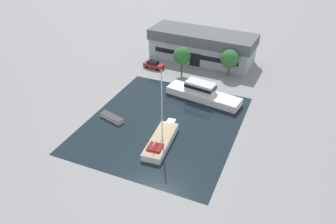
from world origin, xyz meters
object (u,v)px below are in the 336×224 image
object	(u,v)px
quay_tree_by_water	(230,59)
small_dinghy	(112,118)
quay_tree_near_building	(182,56)
sailboat_moored	(161,140)
parked_car	(154,65)
motor_cruiser	(202,94)
warehouse_building	(202,46)

from	to	relation	value
quay_tree_by_water	small_dinghy	distance (m)	27.56
quay_tree_near_building	sailboat_moored	xyz separation A→B (m)	(5.55, -22.81, -3.65)
parked_car	sailboat_moored	size ratio (longest dim) A/B	0.38
motor_cruiser	small_dinghy	bearing A→B (deg)	144.61
sailboat_moored	motor_cruiser	world-z (taller)	sailboat_moored
motor_cruiser	small_dinghy	world-z (taller)	motor_cruiser
quay_tree_by_water	small_dinghy	bearing A→B (deg)	-120.10
warehouse_building	quay_tree_by_water	distance (m)	9.71
warehouse_building	parked_car	xyz separation A→B (m)	(-8.05, -8.60, -2.49)
parked_car	quay_tree_by_water	bearing A→B (deg)	105.51
motor_cruiser	parked_car	bearing A→B (deg)	66.91
quay_tree_near_building	sailboat_moored	size ratio (longest dim) A/B	0.51
sailboat_moored	quay_tree_near_building	bearing A→B (deg)	98.93
quay_tree_by_water	parked_car	distance (m)	16.37
warehouse_building	sailboat_moored	xyz separation A→B (m)	(4.32, -32.20, -2.63)
warehouse_building	parked_car	distance (m)	12.04
warehouse_building	parked_car	bearing A→B (deg)	-130.22
warehouse_building	parked_car	world-z (taller)	warehouse_building
warehouse_building	quay_tree_by_water	size ratio (longest dim) A/B	4.25
sailboat_moored	small_dinghy	xyz separation A→B (m)	(-10.24, 2.77, -0.33)
warehouse_building	small_dinghy	xyz separation A→B (m)	(-5.92, -29.43, -2.96)
quay_tree_near_building	motor_cruiser	bearing A→B (deg)	-48.06
quay_tree_by_water	sailboat_moored	xyz separation A→B (m)	(-3.48, -26.43, -3.09)
quay_tree_near_building	parked_car	size ratio (longest dim) A/B	1.33
parked_car	small_dinghy	size ratio (longest dim) A/B	0.96
quay_tree_near_building	quay_tree_by_water	bearing A→B (deg)	21.82
quay_tree_by_water	sailboat_moored	bearing A→B (deg)	-97.50
parked_car	motor_cruiser	distance (m)	16.48
small_dinghy	parked_car	bearing A→B (deg)	21.72
quay_tree_by_water	parked_car	size ratio (longest dim) A/B	1.23
motor_cruiser	quay_tree_near_building	bearing A→B (deg)	50.92
quay_tree_by_water	small_dinghy	xyz separation A→B (m)	(-13.72, -23.66, -3.42)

